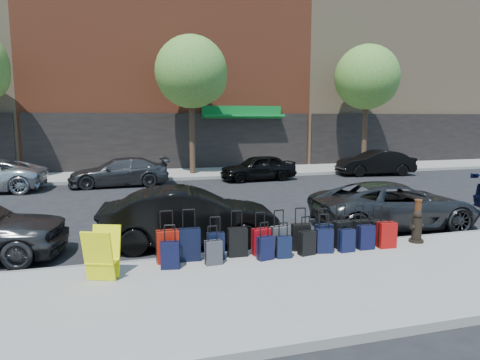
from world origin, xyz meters
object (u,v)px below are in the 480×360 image
object	(u,v)px
suitcase_front_5	(280,240)
car_far_2	(258,168)
display_rack	(102,254)
car_far_1	(119,172)
tree_right	(369,79)
bollard	(417,219)
tree_center	(194,74)
car_near_1	(190,217)
fire_hydrant	(417,228)
car_near_2	(394,205)
car_far_3	(375,163)

from	to	relation	value
suitcase_front_5	car_far_2	xyz separation A→B (m)	(3.37, 11.72, 0.20)
display_rack	car_far_1	bearing A→B (deg)	109.31
tree_right	bollard	xyz separation A→B (m)	(-7.49, -14.20, -4.76)
tree_center	car_near_1	xyz separation A→B (m)	(-2.37, -12.73, -4.70)
fire_hydrant	car_near_2	size ratio (longest dim) A/B	0.16
car_far_1	car_far_2	bearing A→B (deg)	87.83
car_far_2	fire_hydrant	bearing A→B (deg)	-3.83
car_near_2	car_far_3	bearing A→B (deg)	-26.03
tree_center	suitcase_front_5	world-z (taller)	tree_center
car_near_1	car_far_1	xyz separation A→B (m)	(-1.62, 10.16, -0.06)
suitcase_front_5	car_near_1	distance (m)	2.37
car_far_3	display_rack	bearing A→B (deg)	-40.61
tree_right	car_near_2	size ratio (longest dim) A/B	1.55
tree_right	car_far_3	xyz separation A→B (m)	(-0.96, -2.49, -4.73)
bollard	display_rack	size ratio (longest dim) A/B	1.02
car_near_1	car_far_3	world-z (taller)	car_near_1
car_near_1	car_far_3	size ratio (longest dim) A/B	1.04
bollard	car_far_2	world-z (taller)	car_far_2
tree_right	car_far_1	bearing A→B (deg)	-169.92
display_rack	car_far_3	bearing A→B (deg)	62.76
car_near_2	car_far_1	size ratio (longest dim) A/B	1.05
suitcase_front_5	bollard	bearing A→B (deg)	-6.68
car_near_2	car_far_1	distance (m)	12.51
display_rack	car_near_1	world-z (taller)	car_near_1
bollard	car_near_1	xyz separation A→B (m)	(-5.38, 1.47, 0.05)
tree_center	fire_hydrant	bearing A→B (deg)	-78.96
tree_right	fire_hydrant	size ratio (longest dim) A/B	9.47
car_near_1	car_near_2	distance (m)	5.88
car_far_1	tree_right	bearing A→B (deg)	98.22
fire_hydrant	car_near_1	distance (m)	5.47
suitcase_front_5	display_rack	distance (m)	3.75
car_near_1	car_far_1	size ratio (longest dim) A/B	0.96
fire_hydrant	car_near_1	bearing A→B (deg)	151.25
tree_right	suitcase_front_5	bearing A→B (deg)	-127.86
tree_right	suitcase_front_5	world-z (taller)	tree_right
car_far_2	tree_right	bearing A→B (deg)	104.30
suitcase_front_5	car_far_1	distance (m)	12.23
bollard	car_far_3	distance (m)	13.41
tree_right	fire_hydrant	bearing A→B (deg)	-118.01
bollard	tree_right	bearing A→B (deg)	62.20
suitcase_front_5	fire_hydrant	distance (m)	3.46
bollard	car_near_2	size ratio (longest dim) A/B	0.21
car_far_3	car_far_2	bearing A→B (deg)	-81.35
tree_right	car_near_1	world-z (taller)	tree_right
car_near_2	car_near_1	bearing A→B (deg)	96.19
fire_hydrant	bollard	size ratio (longest dim) A/B	0.78
bollard	tree_center	bearing A→B (deg)	101.97
bollard	car_near_1	size ratio (longest dim) A/B	0.23
car_near_1	car_far_3	xyz separation A→B (m)	(11.91, 10.24, -0.03)
car_near_1	car_far_2	xyz separation A→B (m)	(5.10, 10.12, -0.06)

